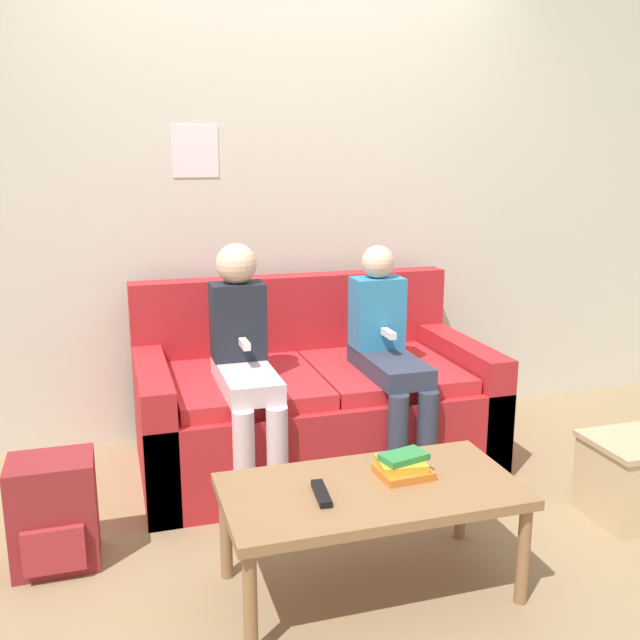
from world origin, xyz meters
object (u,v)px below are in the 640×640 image
coffee_table (371,498)px  storage_box (630,478)px  person_right (388,351)px  person_left (244,356)px  backpack (54,513)px  couch (312,405)px  tv_remote (321,493)px

coffee_table → storage_box: 1.25m
person_right → storage_box: person_right is taller
coffee_table → person_left: (-0.26, 0.89, 0.28)m
backpack → couch: bearing=27.7°
coffee_table → person_left: 0.97m
person_right → storage_box: size_ratio=3.11×
coffee_table → couch: bearing=84.3°
storage_box → person_left: bearing=153.9°
person_right → backpack: size_ratio=2.58×
person_left → storage_box: 1.71m
couch → coffee_table: size_ratio=1.64×
person_left → couch: bearing=29.7°
person_right → tv_remote: person_right is taller
backpack → tv_remote: bearing=-30.3°
coffee_table → backpack: (-1.06, 0.49, -0.15)m
tv_remote → storage_box: tv_remote is taller
person_right → backpack: 1.58m
couch → tv_remote: (-0.29, -1.13, 0.11)m
coffee_table → tv_remote: tv_remote is taller
couch → person_left: (-0.37, -0.21, 0.34)m
coffee_table → backpack: 1.18m
tv_remote → storage_box: bearing=13.3°
person_left → person_right: bearing=-0.8°
tv_remote → person_left: bearing=100.3°
person_right → tv_remote: 1.10m
coffee_table → person_right: person_right is taller
person_right → person_left: bearing=179.2°
person_left → coffee_table: bearing=-73.8°
coffee_table → storage_box: size_ratio=2.94×
person_right → coffee_table: bearing=-115.3°
tv_remote → storage_box: size_ratio=0.50×
person_left → person_right: 0.68m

